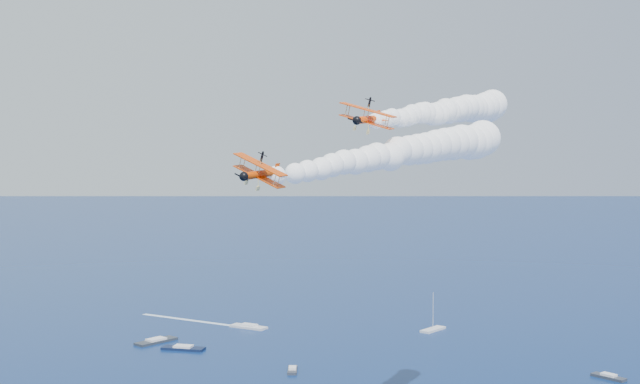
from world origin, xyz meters
name	(u,v)px	position (x,y,z in m)	size (l,w,h in m)	color
biplane_lead	(368,120)	(15.47, 25.97, 61.42)	(7.38, 8.28, 4.99)	#FF4705
biplane_trail	(261,174)	(-4.56, 8.98, 54.59)	(6.30, 7.07, 4.26)	#DE4004
smoke_trail_lead	(444,112)	(37.52, 44.81, 63.62)	(45.43, 39.66, 10.29)	white
smoke_trail_trail	(399,153)	(19.72, 24.83, 56.79)	(49.43, 34.32, 10.29)	white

